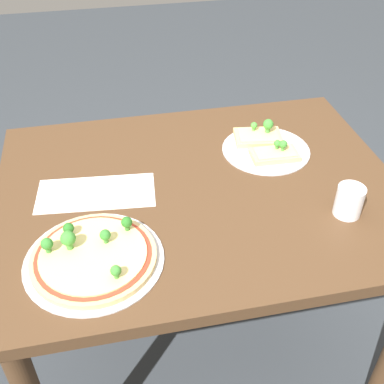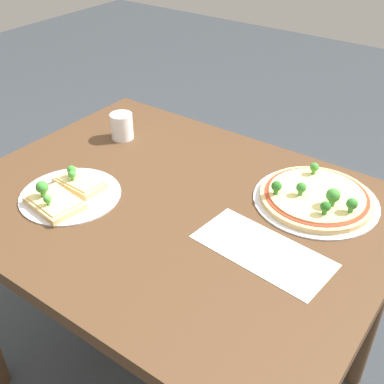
{
  "view_description": "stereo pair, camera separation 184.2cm",
  "coord_description": "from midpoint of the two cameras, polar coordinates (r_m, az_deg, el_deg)",
  "views": [
    {
      "loc": [
        0.23,
        1.01,
        1.56
      ],
      "look_at": [
        0.03,
        0.04,
        0.77
      ],
      "focal_mm": 45.0,
      "sensor_mm": 36.0,
      "label": 1
    },
    {
      "loc": [
        0.63,
        -0.78,
        1.48
      ],
      "look_at": [
        0.03,
        0.04,
        0.77
      ],
      "focal_mm": 45.0,
      "sensor_mm": 36.0,
      "label": 2
    }
  ],
  "objects": [
    {
      "name": "ground_plane",
      "position": [
        1.58,
        -22.74,
        -47.11
      ],
      "size": [
        8.0,
        8.0,
        0.0
      ],
      "primitive_type": "plane",
      "color": "#33383D"
    },
    {
      "name": "dining_table",
      "position": [
        0.98,
        -33.57,
        -39.79
      ],
      "size": [
        1.1,
        0.84,
        0.75
      ],
      "color": "#4C331E",
      "rests_on": "ground_plane"
    },
    {
      "name": "pizza_tray_whole",
      "position": [
        0.77,
        -4.76,
        -43.15
      ],
      "size": [
        0.32,
        0.32,
        0.07
      ],
      "color": "silver",
      "rests_on": "dining_table"
    },
    {
      "name": "pizza_tray_slice",
      "position": [
        1.04,
        -50.17,
        -29.86
      ],
      "size": [
        0.26,
        0.26,
        0.07
      ],
      "color": "silver",
      "rests_on": "dining_table"
    },
    {
      "name": "drinking_cup",
      "position": [
        1.06,
        -35.13,
        -16.85
      ],
      "size": [
        0.07,
        0.07,
        0.08
      ],
      "primitive_type": "cylinder",
      "color": "white",
      "rests_on": "dining_table"
    },
    {
      "name": "paper_menu",
      "position": [
        0.79,
        -26.65,
        -54.53
      ],
      "size": [
        0.33,
        0.18,
        0.0
      ],
      "primitive_type": "cube",
      "rotation": [
        0.0,
        0.0,
        -0.09
      ],
      "color": "white",
      "rests_on": "dining_table"
    }
  ]
}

